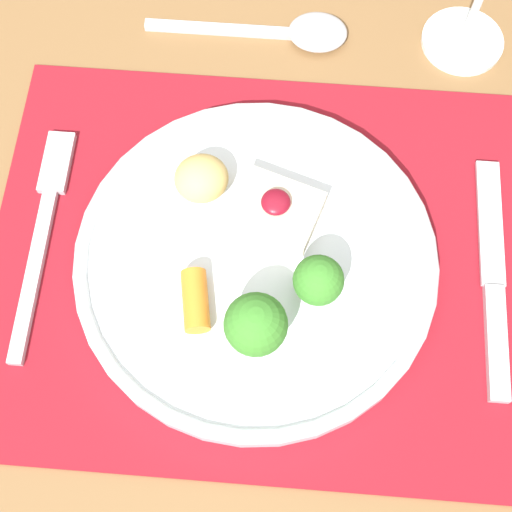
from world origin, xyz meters
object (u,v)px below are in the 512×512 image
fork (44,224)px  knife (494,291)px  spoon (299,32)px  dinner_plate (256,260)px

fork → knife: knife is taller
fork → spoon: spoon is taller
dinner_plate → fork: (-0.18, 0.02, -0.01)m
dinner_plate → spoon: bearing=84.7°
spoon → dinner_plate: bearing=-97.0°
fork → spoon: 0.30m
fork → knife: size_ratio=1.00×
dinner_plate → fork: 0.19m
dinner_plate → fork: dinner_plate is taller
knife → fork: bearing=172.9°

